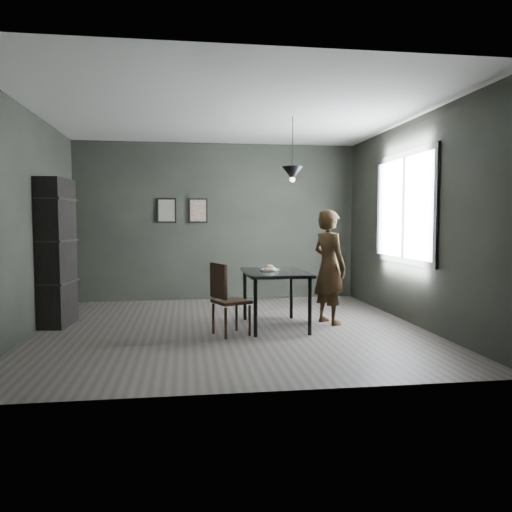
{
  "coord_description": "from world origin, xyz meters",
  "views": [
    {
      "loc": [
        -0.58,
        -6.49,
        1.41
      ],
      "look_at": [
        0.35,
        0.05,
        0.95
      ],
      "focal_mm": 35.0,
      "sensor_mm": 36.0,
      "label": 1
    }
  ],
  "objects": [
    {
      "name": "ground",
      "position": [
        0.0,
        0.0,
        0.0
      ],
      "size": [
        5.0,
        5.0,
        0.0
      ],
      "primitive_type": "plane",
      "color": "#332F2C",
      "rests_on": "ground"
    },
    {
      "name": "framed_print_left",
      "position": [
        -0.9,
        2.47,
        1.6
      ],
      "size": [
        0.34,
        0.04,
        0.44
      ],
      "color": "black",
      "rests_on": "ground"
    },
    {
      "name": "wood_chair",
      "position": [
        -0.1,
        -0.42,
        0.51
      ],
      "size": [
        0.51,
        0.51,
        0.9
      ],
      "rotation": [
        0.0,
        0.0,
        0.4
      ],
      "color": "black",
      "rests_on": "ground"
    },
    {
      "name": "back_wall",
      "position": [
        0.0,
        2.5,
        1.4
      ],
      "size": [
        5.0,
        0.1,
        2.8
      ],
      "primitive_type": "cube",
      "color": "black",
      "rests_on": "ground"
    },
    {
      "name": "white_plate",
      "position": [
        0.54,
        0.05,
        0.76
      ],
      "size": [
        0.23,
        0.23,
        0.01
      ],
      "primitive_type": "cylinder",
      "color": "silver",
      "rests_on": "cafe_table"
    },
    {
      "name": "pendant_lamp",
      "position": [
        0.85,
        0.1,
        2.05
      ],
      "size": [
        0.28,
        0.28,
        0.86
      ],
      "color": "black",
      "rests_on": "ground"
    },
    {
      "name": "shelf_unit",
      "position": [
        -2.32,
        0.5,
        0.99
      ],
      "size": [
        0.46,
        0.7,
        1.98
      ],
      "primitive_type": "cube",
      "rotation": [
        0.0,
        0.0,
        -0.13
      ],
      "color": "black",
      "rests_on": "ground"
    },
    {
      "name": "donut_pile",
      "position": [
        0.54,
        0.05,
        0.79
      ],
      "size": [
        0.17,
        0.17,
        0.07
      ],
      "rotation": [
        0.0,
        0.0,
        0.26
      ],
      "color": "beige",
      "rests_on": "white_plate"
    },
    {
      "name": "woman",
      "position": [
        1.38,
        0.12,
        0.79
      ],
      "size": [
        0.58,
        0.68,
        1.57
      ],
      "primitive_type": "imported",
      "rotation": [
        0.0,
        0.0,
        1.99
      ],
      "color": "black",
      "rests_on": "ground"
    },
    {
      "name": "ceiling",
      "position": [
        0.0,
        0.0,
        2.8
      ],
      "size": [
        5.0,
        5.0,
        0.02
      ],
      "color": "silver",
      "rests_on": "ground"
    },
    {
      "name": "framed_print_right",
      "position": [
        -0.35,
        2.47,
        1.6
      ],
      "size": [
        0.34,
        0.04,
        0.44
      ],
      "color": "black",
      "rests_on": "ground"
    },
    {
      "name": "cafe_table",
      "position": [
        0.6,
        0.0,
        0.67
      ],
      "size": [
        0.8,
        1.2,
        0.75
      ],
      "color": "black",
      "rests_on": "ground"
    },
    {
      "name": "window_assembly",
      "position": [
        2.47,
        0.2,
        1.6
      ],
      "size": [
        0.04,
        1.96,
        1.56
      ],
      "color": "white",
      "rests_on": "ground"
    }
  ]
}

